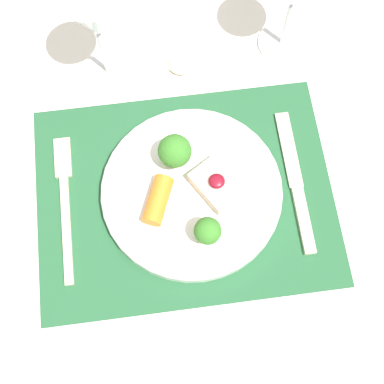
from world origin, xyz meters
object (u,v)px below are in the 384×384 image
Objects in this scene: dinner_plate at (192,193)px; knife at (297,190)px; fork at (65,197)px; wine_glass_far at (95,20)px; spoon at (162,67)px.

knife is at bearing -4.33° from dinner_plate.
fork is at bearing 173.39° from knife.
wine_glass_far is at bearing 136.38° from knife.
dinner_plate is at bearing -9.10° from fork.
wine_glass_far is (-0.08, 0.00, 0.12)m from spoon.
wine_glass_far is (-0.10, 0.22, 0.11)m from dinner_plate.
spoon is at bearing 48.27° from fork.
spoon is (-0.02, 0.22, -0.01)m from dinner_plate.
fork is 0.25m from spoon.
fork is 1.00× the size of knife.
dinner_plate is 0.18m from fork.
knife is at bearing -56.67° from spoon.
dinner_plate reaches higher than knife.
dinner_plate is at bearing -88.35° from spoon.
dinner_plate is at bearing -65.25° from wine_glass_far.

